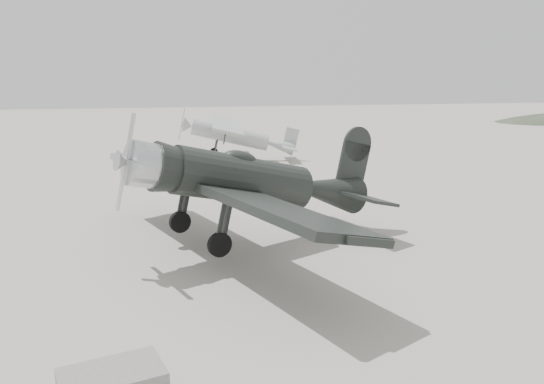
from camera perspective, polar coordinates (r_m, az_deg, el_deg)
The scene contains 3 objects.
ground at distance 15.01m, azimuth -1.82°, elevation -8.61°, with size 160.00×160.00×0.00m, color gray.
lowwing_monoplane at distance 16.58m, azimuth -2.05°, elevation 1.07°, with size 9.03×12.34×4.02m.
highwing_monoplane at distance 34.02m, azimuth -4.01°, elevation 6.44°, with size 7.47×10.51×2.97m.
Camera 1 is at (-2.68, -13.75, 5.39)m, focal length 35.00 mm.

